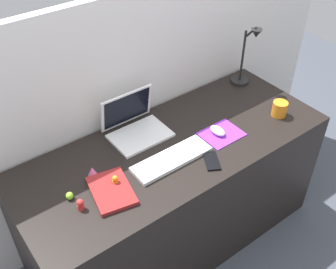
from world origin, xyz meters
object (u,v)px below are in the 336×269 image
object	(u,v)px
toy_figurine_red	(80,204)
toy_figurine_lime	(70,196)
cell_phone	(212,161)
mouse	(218,131)
notebook_pad	(111,191)
coffee_mug	(280,109)
keyboard	(172,159)
laptop	(134,123)
desk_lamp	(247,58)
toy_figurine_orange	(115,180)
toy_figurine_pink	(92,172)

from	to	relation	value
toy_figurine_red	toy_figurine_lime	bearing A→B (deg)	98.38
cell_phone	mouse	bearing A→B (deg)	69.61
mouse	notebook_pad	world-z (taller)	mouse
coffee_mug	keyboard	bearing A→B (deg)	174.98
laptop	desk_lamp	bearing A→B (deg)	-1.08
toy_figurine_lime	coffee_mug	bearing A→B (deg)	-6.34
cell_phone	notebook_pad	bearing A→B (deg)	-164.54
toy_figurine_orange	notebook_pad	bearing A→B (deg)	-144.00
keyboard	mouse	xyz separation A→B (m)	(0.32, 0.02, 0.01)
keyboard	notebook_pad	distance (m)	0.34
notebook_pad	toy_figurine_lime	world-z (taller)	toy_figurine_lime
notebook_pad	keyboard	bearing A→B (deg)	12.27
mouse	cell_phone	bearing A→B (deg)	-139.52
toy_figurine_lime	toy_figurine_orange	distance (m)	0.21
laptop	toy_figurine_orange	xyz separation A→B (m)	(-0.28, -0.27, -0.03)
notebook_pad	toy_figurine_pink	xyz separation A→B (m)	(-0.02, 0.14, 0.02)
notebook_pad	toy_figurine_pink	world-z (taller)	toy_figurine_pink
desk_lamp	toy_figurine_lime	bearing A→B (deg)	-170.67
cell_phone	toy_figurine_lime	bearing A→B (deg)	-167.47
desk_lamp	toy_figurine_orange	size ratio (longest dim) A/B	6.92
toy_figurine_lime	cell_phone	bearing A→B (deg)	-16.60
desk_lamp	toy_figurine_lime	world-z (taller)	desk_lamp
keyboard	toy_figurine_pink	size ratio (longest dim) A/B	7.61
keyboard	toy_figurine_red	size ratio (longest dim) A/B	7.24
toy_figurine_pink	toy_figurine_lime	xyz separation A→B (m)	(-0.15, -0.06, -0.01)
laptop	toy_figurine_lime	world-z (taller)	laptop
mouse	toy_figurine_pink	bearing A→B (deg)	170.03
mouse	toy_figurine_orange	size ratio (longest dim) A/B	1.70
toy_figurine_lime	mouse	bearing A→B (deg)	-3.72
toy_figurine_pink	toy_figurine_lime	bearing A→B (deg)	-156.55
laptop	toy_figurine_orange	world-z (taller)	laptop
desk_lamp	toy_figurine_pink	distance (m)	1.14
desk_lamp	mouse	bearing A→B (deg)	-149.91
toy_figurine_red	toy_figurine_orange	size ratio (longest dim) A/B	1.01
keyboard	coffee_mug	size ratio (longest dim) A/B	4.86
toy_figurine_red	toy_figurine_pink	bearing A→B (deg)	46.72
notebook_pad	toy_figurine_lime	bearing A→B (deg)	166.93
cell_phone	desk_lamp	xyz separation A→B (m)	(0.62, 0.40, 0.18)
cell_phone	desk_lamp	size ratio (longest dim) A/B	0.33
laptop	cell_phone	distance (m)	0.45
desk_lamp	keyboard	bearing A→B (deg)	-159.87
keyboard	desk_lamp	world-z (taller)	desk_lamp
toy_figurine_pink	toy_figurine_lime	size ratio (longest dim) A/B	1.47
laptop	toy_figurine_pink	bearing A→B (deg)	-154.62
toy_figurine_pink	toy_figurine_orange	bearing A→B (deg)	-64.59
coffee_mug	toy_figurine_orange	bearing A→B (deg)	175.13
keyboard	toy_figurine_red	xyz separation A→B (m)	(-0.49, -0.01, 0.02)
notebook_pad	desk_lamp	bearing A→B (deg)	26.09
cell_phone	toy_figurine_pink	world-z (taller)	toy_figurine_pink
cell_phone	toy_figurine_lime	world-z (taller)	toy_figurine_lime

